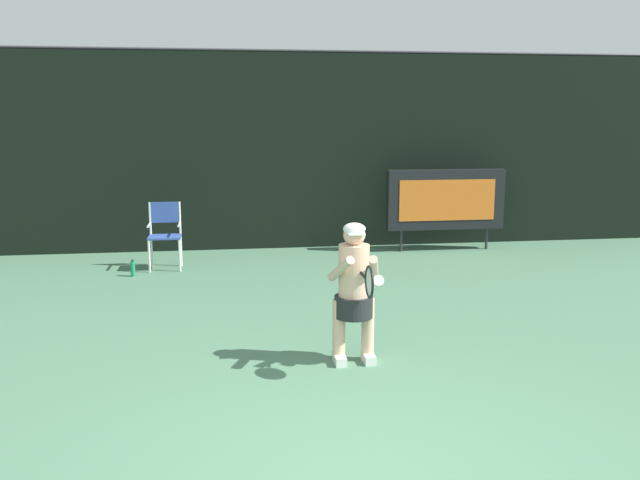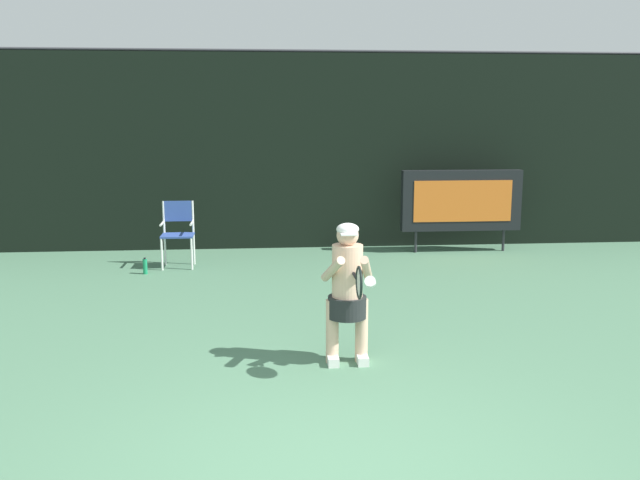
# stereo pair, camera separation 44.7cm
# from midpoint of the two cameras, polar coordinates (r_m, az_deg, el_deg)

# --- Properties ---
(backdrop_screen) EXTENTS (18.00, 0.12, 3.66)m
(backdrop_screen) POSITION_cam_midpoint_polar(r_m,az_deg,el_deg) (12.80, -5.41, 7.33)
(backdrop_screen) COLOR black
(backdrop_screen) RESTS_ON ground
(scoreboard) EXTENTS (2.20, 0.21, 1.50)m
(scoreboard) POSITION_cam_midpoint_polar(r_m,az_deg,el_deg) (12.76, 9.45, 3.33)
(scoreboard) COLOR black
(scoreboard) RESTS_ON ground
(umpire_chair) EXTENTS (0.52, 0.44, 1.08)m
(umpire_chair) POSITION_cam_midpoint_polar(r_m,az_deg,el_deg) (11.47, -13.91, 0.72)
(umpire_chair) COLOR white
(umpire_chair) RESTS_ON ground
(water_bottle) EXTENTS (0.07, 0.07, 0.27)m
(water_bottle) POSITION_cam_midpoint_polar(r_m,az_deg,el_deg) (11.11, -16.46, -2.31)
(water_bottle) COLOR #1B8956
(water_bottle) RESTS_ON ground
(tennis_player) EXTENTS (0.53, 0.61, 1.44)m
(tennis_player) POSITION_cam_midpoint_polar(r_m,az_deg,el_deg) (6.88, 1.00, -4.04)
(tennis_player) COLOR white
(tennis_player) RESTS_ON ground
(tennis_racket) EXTENTS (0.03, 0.60, 0.31)m
(tennis_racket) POSITION_cam_midpoint_polar(r_m,az_deg,el_deg) (6.37, 2.08, -3.48)
(tennis_racket) COLOR black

